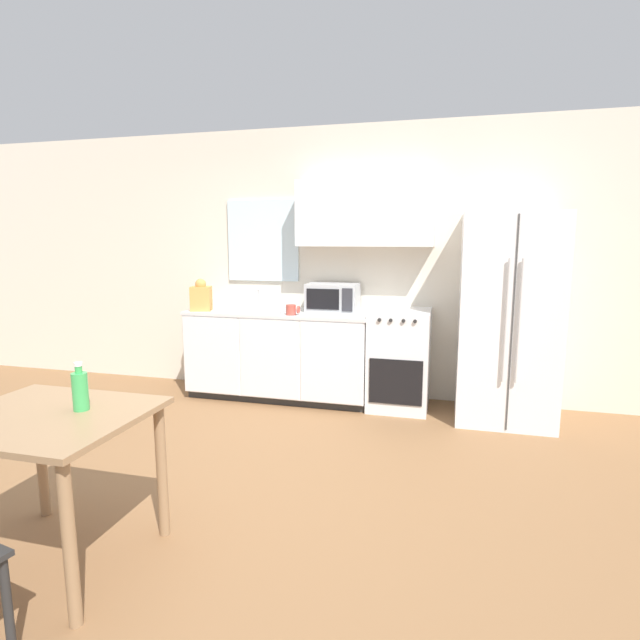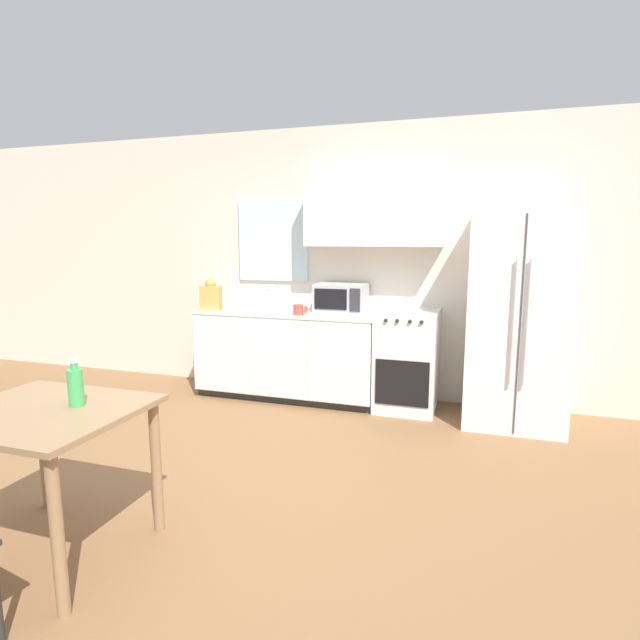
{
  "view_description": "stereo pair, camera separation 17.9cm",
  "coord_description": "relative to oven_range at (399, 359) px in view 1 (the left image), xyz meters",
  "views": [
    {
      "loc": [
        1.13,
        -2.68,
        1.59
      ],
      "look_at": [
        0.28,
        0.57,
        1.05
      ],
      "focal_mm": 28.0,
      "sensor_mm": 36.0,
      "label": 1
    },
    {
      "loc": [
        1.31,
        -2.63,
        1.59
      ],
      "look_at": [
        0.28,
        0.57,
        1.05
      ],
      "focal_mm": 28.0,
      "sensor_mm": 36.0,
      "label": 2
    }
  ],
  "objects": [
    {
      "name": "ground_plane",
      "position": [
        -0.69,
        -1.98,
        -0.47
      ],
      "size": [
        12.0,
        12.0,
        0.0
      ],
      "primitive_type": "plane",
      "color": "olive"
    },
    {
      "name": "wall_back",
      "position": [
        -0.66,
        0.31,
        0.94
      ],
      "size": [
        12.0,
        0.38,
        2.7
      ],
      "color": "beige",
      "rests_on": "ground_plane"
    },
    {
      "name": "kitchen_counter",
      "position": [
        -1.2,
        -0.01,
        -0.02
      ],
      "size": [
        1.84,
        0.65,
        0.89
      ],
      "color": "#333333",
      "rests_on": "ground_plane"
    },
    {
      "name": "oven_range",
      "position": [
        0.0,
        0.0,
        0.0
      ],
      "size": [
        0.56,
        0.62,
        0.94
      ],
      "color": "white",
      "rests_on": "ground_plane"
    },
    {
      "name": "refrigerator",
      "position": [
        0.94,
        -0.07,
        0.44
      ],
      "size": [
        0.82,
        0.79,
        1.82
      ],
      "color": "white",
      "rests_on": "ground_plane"
    },
    {
      "name": "kitchen_sink",
      "position": [
        -1.48,
        -0.0,
        0.43
      ],
      "size": [
        0.7,
        0.41,
        0.2
      ],
      "color": "#B7BABC",
      "rests_on": "kitchen_counter"
    },
    {
      "name": "microwave",
      "position": [
        -0.68,
        0.11,
        0.56
      ],
      "size": [
        0.5,
        0.33,
        0.27
      ],
      "color": "#B7BABC",
      "rests_on": "kitchen_counter"
    },
    {
      "name": "coffee_mug",
      "position": [
        -1.0,
        -0.23,
        0.47
      ],
      "size": [
        0.13,
        0.09,
        0.1
      ],
      "color": "#BF4C3F",
      "rests_on": "kitchen_counter"
    },
    {
      "name": "grocery_bag_0",
      "position": [
        -1.96,
        -0.18,
        0.56
      ],
      "size": [
        0.24,
        0.22,
        0.32
      ],
      "rotation": [
        0.0,
        0.0,
        0.3
      ],
      "color": "#DB994C",
      "rests_on": "kitchen_counter"
    },
    {
      "name": "dining_table",
      "position": [
        -1.41,
        -2.79,
        0.17
      ],
      "size": [
        0.91,
        0.79,
        0.77
      ],
      "color": "#997551",
      "rests_on": "ground_plane"
    },
    {
      "name": "drink_bottle",
      "position": [
        -1.28,
        -2.69,
        0.4
      ],
      "size": [
        0.07,
        0.07,
        0.24
      ],
      "color": "#3FB259",
      "rests_on": "dining_table"
    }
  ]
}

